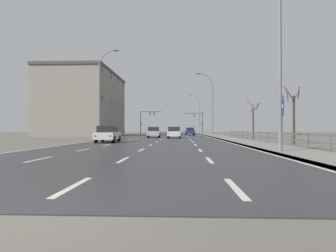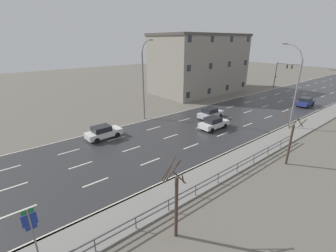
{
  "view_description": "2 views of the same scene",
  "coord_description": "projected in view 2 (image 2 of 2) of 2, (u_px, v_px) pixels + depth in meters",
  "views": [
    {
      "loc": [
        2.34,
        -4.11,
        1.28
      ],
      "look_at": [
        0.01,
        48.67,
        1.84
      ],
      "focal_mm": 30.42,
      "sensor_mm": 36.0,
      "label": 1
    },
    {
      "loc": [
        19.52,
        12.83,
        10.84
      ],
      "look_at": [
        0.0,
        28.58,
        1.46
      ],
      "focal_mm": 24.52,
      "sensor_mm": 36.0,
      "label": 2
    }
  ],
  "objects": [
    {
      "name": "car_mid_centre",
      "position": [
        305.0,
        102.0,
        39.97
      ],
      "size": [
        2.0,
        4.19,
        1.57
      ],
      "rotation": [
        0.0,
        0.0,
        0.05
      ],
      "color": "navy",
      "rests_on": "ground"
    },
    {
      "name": "guardrail",
      "position": [
        196.0,
        189.0,
        16.72
      ],
      "size": [
        0.07,
        30.64,
        1.0
      ],
      "color": "#515459",
      "rests_on": "ground"
    },
    {
      "name": "bare_tree_mid",
      "position": [
        291.0,
        141.0,
        20.64
      ],
      "size": [
        1.85,
        2.01,
        5.03
      ],
      "color": "#423328",
      "rests_on": "ground"
    },
    {
      "name": "car_far_right",
      "position": [
        214.0,
        123.0,
        29.71
      ],
      "size": [
        1.87,
        4.11,
        1.57
      ],
      "rotation": [
        0.0,
        0.0,
        -0.01
      ],
      "color": "silver",
      "rests_on": "ground"
    },
    {
      "name": "brick_building",
      "position": [
        199.0,
        64.0,
        49.83
      ],
      "size": [
        11.89,
        20.09,
        12.18
      ],
      "color": "gray",
      "rests_on": "ground"
    },
    {
      "name": "car_far_left",
      "position": [
        210.0,
        113.0,
        33.69
      ],
      "size": [
        1.95,
        4.16,
        1.57
      ],
      "rotation": [
        0.0,
        0.0,
        0.04
      ],
      "color": "#B7B7BC",
      "rests_on": "ground"
    },
    {
      "name": "street_lamp_midground",
      "position": [
        295.0,
        89.0,
        28.57
      ],
      "size": [
        2.74,
        0.24,
        10.54
      ],
      "color": "slate",
      "rests_on": "ground"
    },
    {
      "name": "street_lamp_left_bank",
      "position": [
        144.0,
        82.0,
        31.82
      ],
      "size": [
        2.49,
        0.24,
        10.99
      ],
      "color": "slate",
      "rests_on": "ground"
    },
    {
      "name": "car_near_right",
      "position": [
        103.0,
        132.0,
        26.75
      ],
      "size": [
        1.94,
        4.15,
        1.57
      ],
      "rotation": [
        0.0,
        0.0,
        0.03
      ],
      "color": "silver",
      "rests_on": "ground"
    },
    {
      "name": "bare_tree_near",
      "position": [
        176.0,
        202.0,
        12.78
      ],
      "size": [
        1.18,
        1.32,
        4.92
      ],
      "color": "#423328",
      "rests_on": "ground"
    },
    {
      "name": "ground_plane",
      "position": [
        257.0,
        109.0,
        38.74
      ],
      "size": [
        160.0,
        160.0,
        0.12
      ],
      "color": "#666056"
    },
    {
      "name": "traffic_signal_left",
      "position": [
        282.0,
        71.0,
        54.01
      ],
      "size": [
        5.49,
        0.36,
        5.98
      ],
      "color": "#38383A",
      "rests_on": "ground"
    },
    {
      "name": "road_asphalt_strip",
      "position": [
        290.0,
        98.0,
        45.77
      ],
      "size": [
        14.0,
        120.0,
        0.03
      ],
      "color": "#303033",
      "rests_on": "ground"
    },
    {
      "name": "highway_sign",
      "position": [
        32.0,
        229.0,
        11.35
      ],
      "size": [
        0.09,
        0.68,
        3.28
      ],
      "color": "slate",
      "rests_on": "ground"
    }
  ]
}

